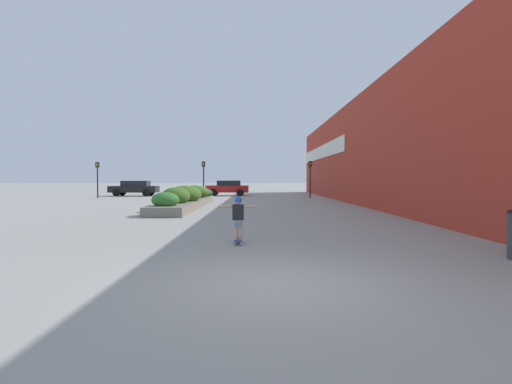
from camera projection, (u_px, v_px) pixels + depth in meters
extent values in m
plane|color=gray|center=(276.00, 283.00, 6.36)|extent=(300.00, 300.00, 0.00)
cube|color=#B23323|center=(355.00, 152.00, 26.64)|extent=(0.60, 46.81, 6.88)
cube|color=silver|center=(319.00, 153.00, 39.15)|extent=(0.06, 21.74, 1.20)
cube|color=slate|center=(186.00, 204.00, 23.18)|extent=(1.79, 12.48, 0.44)
ellipsoid|color=#33702D|center=(165.00, 200.00, 18.15)|extent=(1.26, 1.08, 0.72)
ellipsoid|color=#3D6623|center=(175.00, 196.00, 20.28)|extent=(1.45, 1.40, 0.92)
ellipsoid|color=#3D6623|center=(184.00, 194.00, 22.23)|extent=(1.82, 1.80, 0.98)
ellipsoid|color=#3D6623|center=(188.00, 194.00, 24.27)|extent=(1.54, 1.81, 0.86)
ellipsoid|color=#3D6623|center=(194.00, 192.00, 26.46)|extent=(1.97, 1.60, 0.90)
ellipsoid|color=#234C1E|center=(198.00, 193.00, 28.47)|extent=(1.96, 2.35, 0.61)
cube|color=navy|center=(238.00, 240.00, 10.28)|extent=(0.18, 0.77, 0.01)
cylinder|color=beige|center=(235.00, 241.00, 10.55)|extent=(0.05, 0.06, 0.06)
cylinder|color=beige|center=(241.00, 241.00, 10.55)|extent=(0.05, 0.06, 0.06)
cylinder|color=beige|center=(234.00, 244.00, 10.01)|extent=(0.05, 0.06, 0.06)
cylinder|color=beige|center=(240.00, 244.00, 10.01)|extent=(0.05, 0.06, 0.06)
cylinder|color=tan|center=(235.00, 230.00, 10.27)|extent=(0.09, 0.09, 0.51)
cylinder|color=tan|center=(240.00, 230.00, 10.27)|extent=(0.09, 0.09, 0.51)
cube|color=slate|center=(237.00, 223.00, 10.26)|extent=(0.18, 0.15, 0.18)
cube|color=black|center=(237.00, 212.00, 10.26)|extent=(0.29, 0.15, 0.40)
cylinder|color=tan|center=(225.00, 206.00, 10.25)|extent=(0.38, 0.07, 0.07)
cylinder|color=tan|center=(250.00, 206.00, 10.25)|extent=(0.38, 0.07, 0.07)
sphere|color=tan|center=(237.00, 201.00, 10.25)|extent=(0.17, 0.17, 0.17)
sphere|color=blue|center=(237.00, 200.00, 10.24)|extent=(0.19, 0.19, 0.19)
cube|color=black|center=(133.00, 189.00, 38.48)|extent=(4.54, 1.76, 0.61)
cube|color=black|center=(135.00, 183.00, 38.46)|extent=(2.50, 1.55, 0.51)
cylinder|color=black|center=(116.00, 193.00, 37.65)|extent=(0.71, 0.22, 0.71)
cylinder|color=black|center=(122.00, 192.00, 39.32)|extent=(0.71, 0.22, 0.71)
cylinder|color=black|center=(145.00, 193.00, 37.66)|extent=(0.71, 0.22, 0.71)
cylinder|color=black|center=(150.00, 192.00, 39.32)|extent=(0.71, 0.22, 0.71)
cube|color=maroon|center=(227.00, 189.00, 39.11)|extent=(4.13, 1.76, 0.66)
cube|color=black|center=(228.00, 183.00, 39.09)|extent=(2.27, 1.55, 0.49)
cylinder|color=black|center=(213.00, 193.00, 38.28)|extent=(0.69, 0.22, 0.69)
cylinder|color=black|center=(215.00, 192.00, 39.96)|extent=(0.69, 0.22, 0.69)
cylinder|color=black|center=(239.00, 193.00, 38.29)|extent=(0.69, 0.22, 0.69)
cylinder|color=black|center=(240.00, 192.00, 39.96)|extent=(0.69, 0.22, 0.69)
cube|color=slate|center=(399.00, 189.00, 38.76)|extent=(4.41, 1.78, 0.68)
cube|color=black|center=(401.00, 183.00, 38.74)|extent=(2.42, 1.57, 0.53)
cylinder|color=black|center=(388.00, 193.00, 37.92)|extent=(0.64, 0.22, 0.64)
cylinder|color=black|center=(382.00, 192.00, 39.61)|extent=(0.64, 0.22, 0.64)
cylinder|color=black|center=(417.00, 193.00, 37.93)|extent=(0.64, 0.22, 0.64)
cylinder|color=black|center=(410.00, 192.00, 39.62)|extent=(0.64, 0.22, 0.64)
cylinder|color=black|center=(203.00, 182.00, 34.16)|extent=(0.11, 0.11, 2.70)
cube|color=black|center=(203.00, 164.00, 34.10)|extent=(0.28, 0.20, 0.45)
sphere|color=#2D2823|center=(203.00, 162.00, 33.98)|extent=(0.15, 0.15, 0.15)
sphere|color=orange|center=(203.00, 164.00, 33.98)|extent=(0.15, 0.15, 0.15)
sphere|color=#2D2823|center=(203.00, 166.00, 33.99)|extent=(0.15, 0.15, 0.15)
cylinder|color=black|center=(309.00, 182.00, 34.23)|extent=(0.11, 0.11, 2.73)
cube|color=black|center=(310.00, 164.00, 34.17)|extent=(0.28, 0.20, 0.45)
sphere|color=#2D2823|center=(310.00, 162.00, 34.05)|extent=(0.15, 0.15, 0.15)
sphere|color=orange|center=(310.00, 164.00, 34.05)|extent=(0.15, 0.15, 0.15)
sphere|color=#2D2823|center=(310.00, 165.00, 34.06)|extent=(0.15, 0.15, 0.15)
cylinder|color=black|center=(97.00, 183.00, 34.09)|extent=(0.11, 0.11, 2.64)
cube|color=black|center=(97.00, 165.00, 34.04)|extent=(0.28, 0.20, 0.45)
sphere|color=#2D2823|center=(96.00, 163.00, 33.92)|extent=(0.15, 0.15, 0.15)
sphere|color=orange|center=(96.00, 165.00, 33.92)|extent=(0.15, 0.15, 0.15)
sphere|color=#2D2823|center=(96.00, 166.00, 33.93)|extent=(0.15, 0.15, 0.15)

